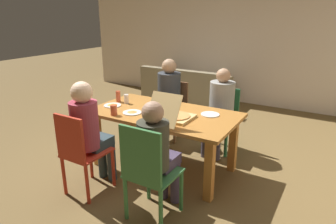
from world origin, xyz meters
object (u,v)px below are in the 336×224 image
object	(u,v)px
pizza_box_0	(174,116)
drinking_glass_2	(118,96)
chair_1	(148,170)
chair_2	(223,117)
person_2	(220,104)
chair_3	(172,106)
plate_0	(210,114)
chair_0	(80,151)
drinking_glass_1	(114,110)
couch	(185,90)
person_0	(89,128)
plate_1	(112,105)
person_1	(157,149)
dining_table	(164,121)
plate_2	(132,112)
person_3	(167,93)
drinking_glass_0	(126,99)

from	to	relation	value
pizza_box_0	drinking_glass_2	xyz separation A→B (m)	(-0.98, 0.24, 0.02)
chair_1	drinking_glass_2	distance (m)	1.56
chair_2	person_2	xyz separation A→B (m)	(0.00, -0.14, 0.22)
drinking_glass_2	chair_3	bearing A→B (deg)	70.18
chair_1	plate_0	bearing A→B (deg)	84.45
chair_0	chair_3	xyz separation A→B (m)	(0.00, 1.89, -0.03)
chair_1	chair_2	size ratio (longest dim) A/B	1.13
person_2	chair_3	bearing A→B (deg)	169.33
person_2	chair_3	size ratio (longest dim) A/B	1.36
drinking_glass_1	couch	world-z (taller)	drinking_glass_1
person_2	couch	bearing A→B (deg)	128.86
couch	person_0	bearing A→B (deg)	-79.71
person_2	plate_1	xyz separation A→B (m)	(-1.09, -0.91, 0.06)
person_1	couch	xyz separation A→B (m)	(-1.45, 3.37, -0.38)
dining_table	drinking_glass_2	size ratio (longest dim) A/B	12.13
chair_2	pizza_box_0	distance (m)	1.15
plate_2	drinking_glass_1	size ratio (longest dim) A/B	1.88
chair_0	chair_2	xyz separation A→B (m)	(0.84, 1.87, -0.05)
chair_1	person_3	world-z (taller)	person_3
chair_3	drinking_glass_1	distance (m)	1.36
dining_table	person_2	world-z (taller)	person_2
person_1	drinking_glass_1	distance (m)	0.94
person_3	drinking_glass_2	bearing A→B (deg)	-113.17
person_2	plate_1	size ratio (longest dim) A/B	5.33
person_0	person_3	bearing A→B (deg)	90.00
pizza_box_0	plate_2	distance (m)	0.54
person_0	drinking_glass_0	xyz separation A→B (m)	(-0.17, 0.85, 0.08)
person_0	person_1	distance (m)	0.84
chair_2	drinking_glass_1	distance (m)	1.59
chair_3	person_0	bearing A→B (deg)	-90.00
person_1	person_3	size ratio (longest dim) A/B	0.94
chair_3	plate_0	bearing A→B (deg)	-38.68
plate_2	pizza_box_0	bearing A→B (deg)	5.29
chair_0	drinking_glass_1	size ratio (longest dim) A/B	7.78
chair_2	plate_1	bearing A→B (deg)	-136.26
dining_table	plate_1	world-z (taller)	plate_1
chair_1	couch	size ratio (longest dim) A/B	0.55
person_1	drinking_glass_2	world-z (taller)	person_1
chair_0	drinking_glass_2	size ratio (longest dim) A/B	6.39
dining_table	person_1	world-z (taller)	person_1
couch	person_3	bearing A→B (deg)	-71.00
plate_1	plate_2	size ratio (longest dim) A/B	0.98
chair_0	dining_table	bearing A→B (deg)	65.29
person_0	person_2	xyz separation A→B (m)	(0.84, 1.58, -0.03)
person_3	plate_1	xyz separation A→B (m)	(-0.26, -0.93, 0.03)
chair_1	pizza_box_0	size ratio (longest dim) A/B	1.78
chair_1	couch	xyz separation A→B (m)	(-1.45, 3.53, -0.25)
plate_0	plate_1	size ratio (longest dim) A/B	0.98
dining_table	plate_0	world-z (taller)	plate_0
couch	pizza_box_0	bearing A→B (deg)	-65.05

